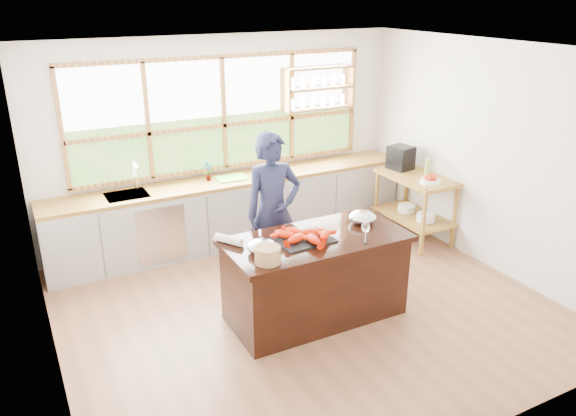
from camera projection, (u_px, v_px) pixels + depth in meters
ground_plane at (305, 306)px, 6.10m from camera, size 5.00×5.00×0.00m
room_shell at (285, 139)px, 5.89m from camera, size 5.02×4.52×2.71m
back_counter at (234, 210)px, 7.53m from camera, size 4.90×0.63×0.90m
right_shelf_unit at (415, 197)px, 7.56m from camera, size 0.62×1.10×0.90m
island at (315, 277)px, 5.77m from camera, size 1.85×0.90×0.90m
cook at (273, 212)px, 6.25m from camera, size 0.68×0.47×1.80m
potted_plant at (208, 171)px, 7.23m from camera, size 0.15×0.12×0.25m
cutting_board at (231, 178)px, 7.35m from camera, size 0.41×0.32×0.01m
espresso_machine at (401, 158)px, 7.69m from camera, size 0.33×0.35×0.32m
wine_bottle at (427, 169)px, 7.32m from camera, size 0.07×0.07×0.26m
fruit_bowl at (430, 180)px, 7.15m from camera, size 0.26×0.26×0.11m
slate_board at (304, 240)px, 5.54m from camera, size 0.56×0.42×0.02m
lobster_pile at (304, 236)px, 5.51m from camera, size 0.55×0.48×0.08m
mixing_bowl_left at (262, 247)px, 5.27m from camera, size 0.28×0.28×0.13m
mixing_bowl_right at (363, 217)px, 5.94m from camera, size 0.29×0.29×0.14m
wine_glass at (366, 228)px, 5.42m from camera, size 0.08×0.08×0.22m
wicker_basket at (268, 255)px, 5.07m from camera, size 0.24×0.24×0.15m
parchment_roll at (229, 240)px, 5.46m from camera, size 0.23×0.30×0.08m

